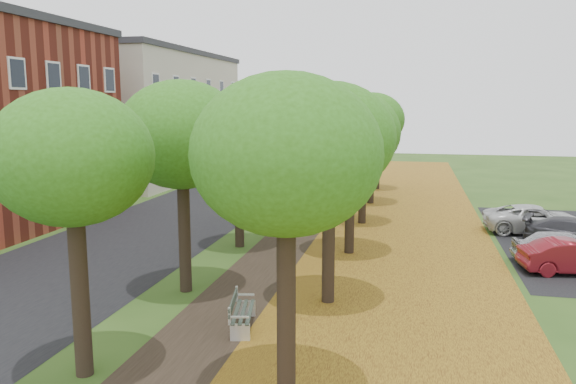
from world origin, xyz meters
The scene contains 11 objects.
ground centered at (0.00, 0.00, 0.00)m, with size 120.00×120.00×0.00m, color #2D4C19.
street_asphalt centered at (-7.50, 15.00, 0.00)m, with size 8.00×70.00×0.01m, color black.
footpath centered at (0.00, 15.00, 0.00)m, with size 3.20×70.00×0.01m, color black.
leaf_verge centered at (5.00, 15.00, 0.01)m, with size 7.50×70.00×0.01m, color #AB801F.
tree_row_west centered at (-2.20, 15.00, 4.81)m, with size 3.82×33.82×6.47m.
tree_row_east centered at (2.60, 15.00, 4.81)m, with size 3.82×33.82×6.47m.
building_cream centered at (-17.00, 33.00, 5.21)m, with size 10.30×20.30×10.40m.
bench centered at (0.54, 3.38, 0.47)m, with size 0.91×1.97×0.90m.
car_silver centered at (11.00, 12.08, 0.67)m, with size 1.58×3.93×1.34m, color #AAAAAF.
car_red centered at (11.00, 10.91, 0.63)m, with size 1.32×3.80×1.25m, color maroon.
car_white centered at (11.00, 17.57, 0.67)m, with size 2.22×4.82×1.34m, color silver.
Camera 1 is at (5.06, -10.88, 6.25)m, focal length 35.00 mm.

